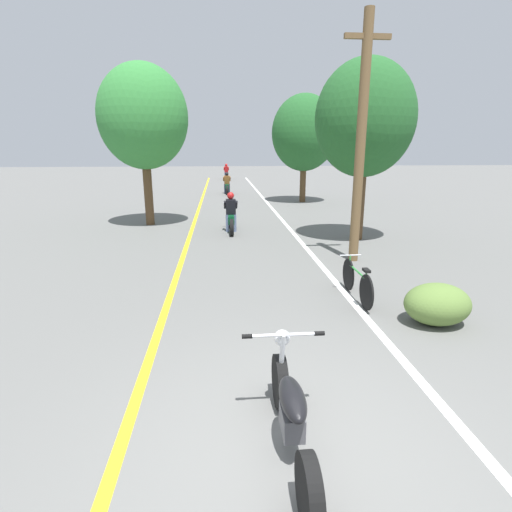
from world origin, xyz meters
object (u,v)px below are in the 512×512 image
bicycle_parked (357,282)px  motorcycle_rider_lead (231,217)px  motorcycle_foreground (291,413)px  roadside_tree_right_near (365,119)px  motorcycle_rider_mid (227,186)px  utility_pole (361,140)px  motorcycle_rider_far (226,174)px  roadside_tree_right_far (304,133)px  roadside_tree_left (143,118)px

bicycle_parked → motorcycle_rider_lead: bearing=108.6°
motorcycle_foreground → motorcycle_rider_lead: (-0.28, 10.58, 0.11)m
roadside_tree_right_near → motorcycle_rider_lead: bearing=158.9°
motorcycle_rider_mid → motorcycle_foreground: bearing=-89.5°
roadside_tree_right_near → motorcycle_foreground: roadside_tree_right_near is taller
utility_pole → roadside_tree_right_near: utility_pole is taller
motorcycle_rider_lead → motorcycle_rider_far: 23.26m
utility_pole → motorcycle_rider_mid: (-3.01, 15.80, -2.54)m
roadside_tree_right_near → motorcycle_foreground: bearing=-112.6°
roadside_tree_right_far → motorcycle_rider_lead: roadside_tree_right_far is taller
motorcycle_rider_mid → motorcycle_rider_far: motorcycle_rider_far is taller
utility_pole → motorcycle_rider_mid: 16.28m
utility_pole → motorcycle_rider_lead: (-3.09, 3.99, -2.52)m
roadside_tree_right_far → motorcycle_rider_far: roadside_tree_right_far is taller
roadside_tree_left → bicycle_parked: (5.31, -8.29, -3.54)m
roadside_tree_right_far → bicycle_parked: (-1.82, -14.25, -3.22)m
motorcycle_foreground → motorcycle_rider_far: (-0.04, 33.84, 0.13)m
roadside_tree_right_near → roadside_tree_left: roadside_tree_left is taller
roadside_tree_right_near → motorcycle_foreground: size_ratio=2.54×
roadside_tree_left → roadside_tree_right_near: bearing=-23.9°
motorcycle_rider_mid → bicycle_parked: motorcycle_rider_mid is taller
utility_pole → bicycle_parked: (-0.84, -2.71, -2.69)m
motorcycle_rider_lead → motorcycle_rider_mid: 11.81m
utility_pole → motorcycle_foreground: bearing=-113.1°
roadside_tree_right_far → roadside_tree_left: (-7.14, -5.96, 0.33)m
bicycle_parked → utility_pole: bearing=72.9°
roadside_tree_right_near → bicycle_parked: roadside_tree_right_near is taller
motorcycle_rider_lead → bicycle_parked: size_ratio=1.18×
roadside_tree_right_near → motorcycle_rider_mid: (-3.95, 13.36, -3.17)m
roadside_tree_left → motorcycle_rider_lead: bearing=-27.4°
motorcycle_rider_lead → motorcycle_rider_far: bearing=89.4°
motorcycle_foreground → bicycle_parked: motorcycle_foreground is taller
roadside_tree_right_near → motorcycle_rider_far: roadside_tree_right_near is taller
bicycle_parked → motorcycle_rider_mid: bearing=96.7°
motorcycle_rider_mid → motorcycle_rider_lead: bearing=-90.4°
roadside_tree_left → motorcycle_rider_lead: roadside_tree_left is taller
roadside_tree_right_near → motorcycle_foreground: (-3.75, -9.03, -3.27)m
motorcycle_foreground → motorcycle_rider_far: 33.84m
bicycle_parked → roadside_tree_right_near: bearing=71.0°
motorcycle_rider_far → bicycle_parked: 30.03m
roadside_tree_right_near → roadside_tree_right_far: (0.05, 9.11, -0.11)m
motorcycle_rider_mid → motorcycle_rider_far: size_ratio=0.96×
motorcycle_rider_far → roadside_tree_right_near: bearing=-81.3°
utility_pole → motorcycle_foreground: (-2.81, -6.59, -2.64)m
roadside_tree_right_near → motorcycle_rider_mid: 14.29m
motorcycle_rider_lead → roadside_tree_left: bearing=152.6°
roadside_tree_left → motorcycle_foreground: bearing=-74.7°
motorcycle_rider_far → bicycle_parked: size_ratio=1.19×
roadside_tree_right_far → bicycle_parked: roadside_tree_right_far is taller
motorcycle_foreground → motorcycle_rider_far: motorcycle_rider_far is taller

